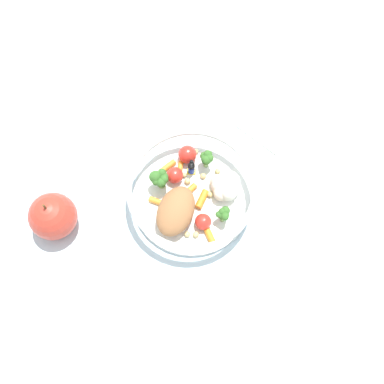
{
  "coord_description": "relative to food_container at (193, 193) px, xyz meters",
  "views": [
    {
      "loc": [
        -0.23,
        0.15,
        0.73
      ],
      "look_at": [
        0.02,
        -0.01,
        0.03
      ],
      "focal_mm": 40.93,
      "sensor_mm": 36.0,
      "label": 1
    }
  ],
  "objects": [
    {
      "name": "ground_plane",
      "position": [
        -0.01,
        0.01,
        -0.03
      ],
      "size": [
        2.4,
        2.4,
        0.0
      ],
      "primitive_type": "plane",
      "color": "silver"
    },
    {
      "name": "food_container",
      "position": [
        0.0,
        0.0,
        0.0
      ],
      "size": [
        0.22,
        0.22,
        0.06
      ],
      "color": "white",
      "rests_on": "ground_plane"
    },
    {
      "name": "loose_apple",
      "position": [
        0.09,
        0.22,
        0.01
      ],
      "size": [
        0.08,
        0.08,
        0.09
      ],
      "color": "#BC3828",
      "rests_on": "ground_plane"
    },
    {
      "name": "folded_napkin",
      "position": [
        0.05,
        -0.21,
        -0.03
      ],
      "size": [
        0.14,
        0.13,
        0.01
      ],
      "primitive_type": "cube",
      "rotation": [
        0.0,
        0.0,
        0.28
      ],
      "color": "silver",
      "rests_on": "ground_plane"
    }
  ]
}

